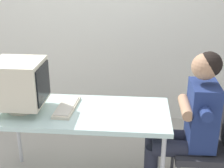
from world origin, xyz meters
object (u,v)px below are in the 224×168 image
Objects in this scene: desk at (81,116)px; office_chair at (209,145)px; keyboard at (67,107)px; crt_monitor at (19,83)px; person_seated at (189,119)px.

office_chair is at bearing -0.05° from desk.
desk is 3.49× the size of keyboard.
office_chair is at bearing 1.42° from crt_monitor.
crt_monitor is at bearing -178.40° from person_seated.
desk is 0.58m from crt_monitor.
desk is 0.14m from keyboard.
crt_monitor is at bearing -178.58° from office_chair.
desk is 1.84× the size of office_chair.
keyboard is 0.53× the size of office_chair.
desk is 3.43× the size of crt_monitor.
office_chair is at bearing 0.00° from person_seated.
person_seated is at bearing -0.06° from desk.
crt_monitor reaches higher than desk.
office_chair reaches higher than desk.
crt_monitor reaches higher than keyboard.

